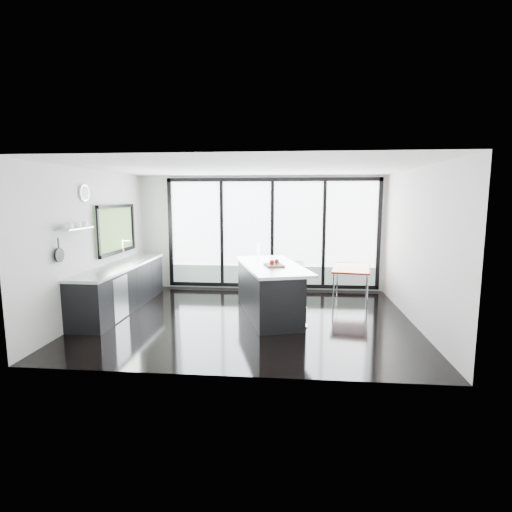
# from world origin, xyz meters

# --- Properties ---
(floor) EXTENTS (6.00, 5.00, 0.00)m
(floor) POSITION_xyz_m (0.00, 0.00, 0.00)
(floor) COLOR black
(floor) RESTS_ON ground
(ceiling) EXTENTS (6.00, 5.00, 0.00)m
(ceiling) POSITION_xyz_m (0.00, 0.00, 2.80)
(ceiling) COLOR white
(ceiling) RESTS_ON wall_back
(wall_back) EXTENTS (6.00, 0.09, 2.80)m
(wall_back) POSITION_xyz_m (0.27, 2.47, 1.27)
(wall_back) COLOR beige
(wall_back) RESTS_ON ground
(wall_front) EXTENTS (6.00, 0.00, 2.80)m
(wall_front) POSITION_xyz_m (0.00, -2.50, 1.40)
(wall_front) COLOR beige
(wall_front) RESTS_ON ground
(wall_left) EXTENTS (0.26, 5.00, 2.80)m
(wall_left) POSITION_xyz_m (-2.97, 0.27, 1.56)
(wall_left) COLOR beige
(wall_left) RESTS_ON ground
(wall_right) EXTENTS (0.00, 5.00, 2.80)m
(wall_right) POSITION_xyz_m (3.00, 0.00, 1.40)
(wall_right) COLOR beige
(wall_right) RESTS_ON ground
(counter_cabinets) EXTENTS (0.69, 3.24, 1.36)m
(counter_cabinets) POSITION_xyz_m (-2.67, 0.40, 0.46)
(counter_cabinets) COLOR black
(counter_cabinets) RESTS_ON floor
(island) EXTENTS (1.66, 2.61, 1.29)m
(island) POSITION_xyz_m (0.34, 0.28, 0.50)
(island) COLOR black
(island) RESTS_ON floor
(bar_stool_near) EXTENTS (0.48, 0.48, 0.66)m
(bar_stool_near) POSITION_xyz_m (0.88, -0.41, 0.33)
(bar_stool_near) COLOR silver
(bar_stool_near) RESTS_ON floor
(bar_stool_far) EXTENTS (0.53, 0.53, 0.75)m
(bar_stool_far) POSITION_xyz_m (0.88, 0.75, 0.37)
(bar_stool_far) COLOR silver
(bar_stool_far) RESTS_ON floor
(red_table) EXTENTS (1.00, 1.48, 0.73)m
(red_table) POSITION_xyz_m (2.11, 1.61, 0.37)
(red_table) COLOR #A20D04
(red_table) RESTS_ON floor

